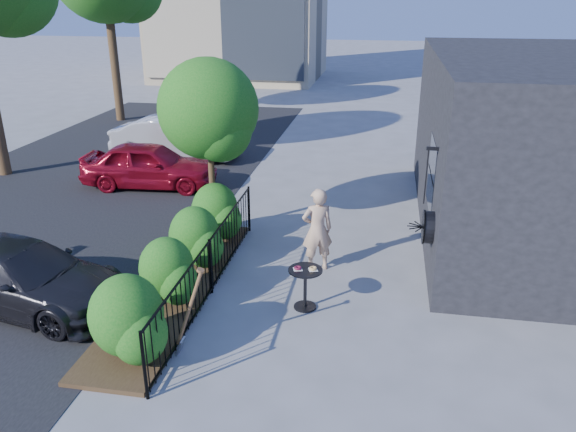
% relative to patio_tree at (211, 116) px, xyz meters
% --- Properties ---
extents(ground, '(120.00, 120.00, 0.00)m').
position_rel_patio_tree_xyz_m(ground, '(2.24, -2.76, -2.76)').
color(ground, gray).
rests_on(ground, ground).
extents(shop_building, '(6.22, 9.00, 4.00)m').
position_rel_patio_tree_xyz_m(shop_building, '(7.73, 1.74, -0.76)').
color(shop_building, black).
rests_on(shop_building, ground).
extents(fence, '(0.05, 6.05, 1.10)m').
position_rel_patio_tree_xyz_m(fence, '(0.74, -2.76, -2.20)').
color(fence, black).
rests_on(fence, ground).
extents(planting_bed, '(1.30, 6.00, 0.08)m').
position_rel_patio_tree_xyz_m(planting_bed, '(0.04, -2.76, -2.72)').
color(planting_bed, '#382616').
rests_on(planting_bed, ground).
extents(shrubs, '(1.10, 5.60, 1.24)m').
position_rel_patio_tree_xyz_m(shrubs, '(0.14, -2.66, -2.06)').
color(shrubs, '#155E15').
rests_on(shrubs, ground).
extents(patio_tree, '(2.20, 2.20, 3.94)m').
position_rel_patio_tree_xyz_m(patio_tree, '(0.00, 0.00, 0.00)').
color(patio_tree, '#3F2B19').
rests_on(patio_tree, ground).
extents(street, '(9.00, 30.00, 0.01)m').
position_rel_patio_tree_xyz_m(street, '(-4.76, 0.24, -2.76)').
color(street, black).
rests_on(street, ground).
extents(cafe_table, '(0.61, 0.61, 0.81)m').
position_rel_patio_tree_xyz_m(cafe_table, '(2.53, -2.97, -2.24)').
color(cafe_table, black).
rests_on(cafe_table, ground).
extents(woman, '(0.74, 0.62, 1.72)m').
position_rel_patio_tree_xyz_m(woman, '(2.54, -1.42, -1.90)').
color(woman, tan).
rests_on(woman, ground).
extents(shovel, '(0.53, 0.20, 1.55)m').
position_rel_patio_tree_xyz_m(shovel, '(0.98, -4.66, -2.08)').
color(shovel, brown).
rests_on(shovel, ground).
extents(car_red, '(3.92, 1.81, 1.30)m').
position_rel_patio_tree_xyz_m(car_red, '(-2.84, 2.90, -2.11)').
color(car_red, maroon).
rests_on(car_red, ground).
extents(car_silver, '(4.27, 1.62, 1.39)m').
position_rel_patio_tree_xyz_m(car_silver, '(-3.17, 5.88, -2.07)').
color(car_silver, '#B7B7BC').
rests_on(car_silver, ground).
extents(car_darkgrey, '(4.26, 2.31, 1.17)m').
position_rel_patio_tree_xyz_m(car_darkgrey, '(-2.44, -3.76, -2.18)').
color(car_darkgrey, black).
rests_on(car_darkgrey, ground).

